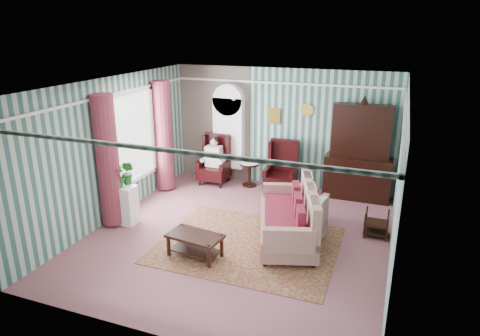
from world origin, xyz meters
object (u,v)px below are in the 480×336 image
at_px(wingback_left, 214,160).
at_px(round_side_table, 249,174).
at_px(bookcase, 229,138).
at_px(wingback_right, 281,168).
at_px(nest_table, 376,223).
at_px(plant_stand, 123,204).
at_px(coffee_table, 195,246).
at_px(dresser_hutch, 360,150).
at_px(sofa, 287,214).
at_px(floral_armchair, 305,217).
at_px(seated_woman, 214,161).

height_order(wingback_left, round_side_table, wingback_left).
xyz_separation_m(bookcase, wingback_right, (1.50, -0.39, -0.50)).
bearing_deg(nest_table, plant_stand, -166.16).
bearing_deg(coffee_table, wingback_right, 80.46).
bearing_deg(plant_stand, round_side_table, 59.62).
xyz_separation_m(bookcase, wingback_left, (-0.25, -0.39, -0.50)).
distance_m(nest_table, coffee_table, 3.47).
xyz_separation_m(wingback_right, plant_stand, (-2.55, -2.75, -0.22)).
height_order(round_side_table, coffee_table, round_side_table).
bearing_deg(plant_stand, dresser_hutch, 35.08).
bearing_deg(coffee_table, nest_table, 33.37).
bearing_deg(wingback_left, dresser_hutch, 4.41).
relative_size(dresser_hutch, round_side_table, 3.93).
relative_size(nest_table, sofa, 0.24).
xyz_separation_m(bookcase, round_side_table, (0.65, -0.24, -0.82)).
distance_m(wingback_left, floral_armchair, 3.60).
bearing_deg(seated_woman, sofa, -42.46).
distance_m(bookcase, sofa, 3.55).
height_order(wingback_left, wingback_right, same).
bearing_deg(round_side_table, wingback_right, -10.01).
bearing_deg(wingback_right, dresser_hutch, 8.77).
distance_m(plant_stand, sofa, 3.33).
distance_m(dresser_hutch, plant_stand, 5.31).
xyz_separation_m(round_side_table, nest_table, (3.17, -1.70, -0.03)).
bearing_deg(floral_armchair, coffee_table, 134.35).
distance_m(wingback_left, plant_stand, 2.87).
bearing_deg(seated_woman, nest_table, -20.85).
height_order(nest_table, coffee_table, nest_table).
relative_size(round_side_table, sofa, 0.27).
height_order(nest_table, floral_armchair, floral_armchair).
height_order(seated_woman, round_side_table, seated_woman).
xyz_separation_m(floral_armchair, coffee_table, (-1.66, -1.24, -0.28)).
bearing_deg(bookcase, floral_armchair, -45.32).
bearing_deg(seated_woman, wingback_right, 0.00).
xyz_separation_m(seated_woman, plant_stand, (-0.80, -2.75, -0.19)).
height_order(nest_table, plant_stand, plant_stand).
distance_m(nest_table, floral_armchair, 1.43).
height_order(dresser_hutch, floral_armchair, dresser_hutch).
relative_size(bookcase, floral_armchair, 2.29).
bearing_deg(coffee_table, wingback_left, 108.66).
height_order(wingback_right, seated_woman, wingback_right).
relative_size(bookcase, seated_woman, 1.90).
xyz_separation_m(wingback_right, nest_table, (2.32, -1.55, -0.35)).
bearing_deg(nest_table, wingback_left, 159.15).
bearing_deg(nest_table, bookcase, 153.08).
bearing_deg(wingback_left, coffee_table, -71.34).
relative_size(wingback_right, sofa, 0.57).
distance_m(seated_woman, round_side_table, 0.96).
bearing_deg(sofa, bookcase, 22.49).
xyz_separation_m(seated_woman, nest_table, (4.07, -1.55, -0.32)).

